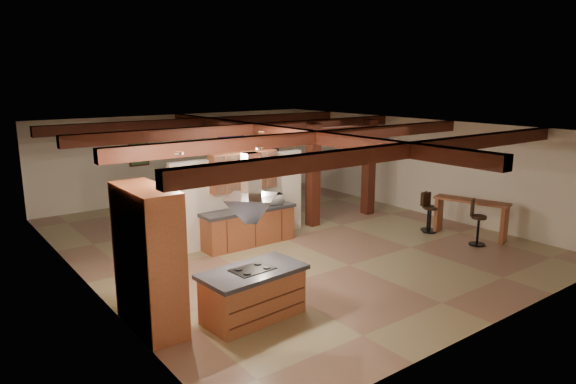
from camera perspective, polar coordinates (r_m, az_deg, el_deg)
name	(u,v)px	position (r m, az deg, el deg)	size (l,w,h in m)	color
ground	(284,238)	(13.45, -0.49, -5.17)	(12.00, 12.00, 0.00)	tan
room_walls	(283,171)	(13.03, -0.51, 2.32)	(12.00, 12.00, 12.00)	white
ceiling_beams	(283,133)	(12.89, -0.52, 6.61)	(10.00, 12.00, 0.28)	#421C10
timber_posts	(342,160)	(14.99, 6.06, 3.53)	(2.50, 0.30, 2.90)	#421C10
partition_wall	(240,199)	(13.02, -5.35, -0.80)	(3.80, 0.18, 2.20)	white
pantry_cabinet	(149,259)	(8.74, -15.21, -7.18)	(0.67, 1.60, 2.40)	#A75735
back_counter	(249,226)	(12.86, -4.38, -3.83)	(2.50, 0.66, 0.94)	#A75735
upper_display_cabinet	(243,171)	(12.71, -4.97, 2.34)	(1.80, 0.36, 0.95)	#A75735
range_hood	(252,219)	(8.59, -4.04, -3.03)	(1.10, 1.10, 1.40)	silver
back_windows	(250,149)	(19.47, -4.29, 4.83)	(2.70, 0.07, 1.70)	#421C10
framed_art	(139,153)	(17.52, -16.23, 4.18)	(0.65, 0.05, 0.85)	#421C10
recessed_cans	(237,143)	(9.88, -5.69, 5.40)	(3.16, 2.46, 0.03)	silver
kitchen_island	(253,293)	(9.04, -3.91, -11.17)	(1.89, 1.11, 0.90)	#A75735
dining_table	(246,204)	(15.84, -4.66, -1.29)	(1.82, 1.02, 0.64)	#3D200F
sofa	(246,185)	(18.66, -4.72, 0.80)	(2.16, 0.84, 0.63)	black
microwave	(273,199)	(13.11, -1.68, -0.78)	(0.47, 0.32, 0.26)	silver
bar_counter	(471,212)	(14.24, 19.64, -2.10)	(0.97, 1.96, 1.00)	#A75735
side_table	(287,181)	(19.56, -0.07, 1.20)	(0.41, 0.41, 0.51)	#421C10
table_lamp	(287,169)	(19.48, -0.07, 2.60)	(0.27, 0.27, 0.32)	black
bar_stool_a	(477,222)	(13.62, 20.24, -3.18)	(0.43, 0.44, 1.15)	black
bar_stool_b	(427,211)	(14.55, 15.20, -2.07)	(0.37, 0.38, 1.05)	black
bar_stool_c	(429,212)	(14.38, 15.43, -2.21)	(0.37, 0.37, 1.07)	black
dining_chairs	(246,195)	(15.78, -4.68, -0.38)	(2.02, 2.02, 1.14)	#421C10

